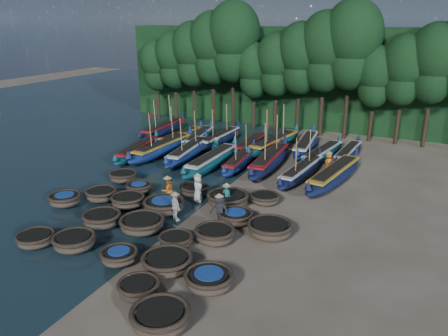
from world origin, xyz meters
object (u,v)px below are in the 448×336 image
at_px(coracle_12, 142,224).
at_px(coracle_22, 194,190).
at_px(coracle_8, 167,262).
at_px(coracle_14, 215,234).
at_px(coracle_24, 265,198).
at_px(long_boat_11, 199,137).
at_px(long_boat_9, 163,129).
at_px(long_boat_6, 270,160).
at_px(fisherman_1, 227,195).
at_px(long_boat_16, 322,154).
at_px(coracle_11, 102,219).
at_px(coracle_23, 228,199).
at_px(coracle_6, 74,241).
at_px(fisherman_4, 175,206).
at_px(long_boat_8, 334,175).
at_px(long_boat_12, 220,138).
at_px(fisherman_6, 329,163).
at_px(coracle_9, 209,279).
at_px(fisherman_0, 198,187).
at_px(long_boat_15, 306,145).
at_px(coracle_21, 139,188).
at_px(long_boat_13, 252,144).
at_px(coracle_10, 65,199).
at_px(coracle_16, 128,200).
at_px(coracle_13, 176,240).
at_px(long_boat_7, 301,171).
at_px(coracle_15, 101,194).
at_px(coracle_18, 235,217).
at_px(long_boat_2, 163,148).
at_px(coracle_17, 164,205).
at_px(coracle_20, 123,176).
at_px(long_boat_10, 180,136).
at_px(long_boat_17, 348,153).
at_px(coracle_5, 36,239).
at_px(fisherman_3, 219,209).
at_px(coracle_7, 119,256).
at_px(long_boat_14, 274,143).
at_px(fisherman_2, 168,190).
at_px(coracle_3, 139,288).
at_px(coracle_4, 160,318).
at_px(coracle_19, 270,229).
at_px(long_boat_5, 240,160).
at_px(long_boat_3, 189,151).

distance_m(coracle_12, coracle_22, 5.61).
height_order(coracle_8, coracle_14, coracle_14).
bearing_deg(coracle_24, coracle_8, -98.62).
height_order(coracle_12, long_boat_11, long_boat_11).
xyz_separation_m(coracle_8, long_boat_9, (-13.43, 20.60, 0.14)).
distance_m(long_boat_6, fisherman_1, 8.25).
height_order(coracle_12, long_boat_16, long_boat_16).
height_order(coracle_11, coracle_23, coracle_23).
xyz_separation_m(coracle_6, fisherman_4, (2.82, 4.92, 0.45)).
height_order(coracle_8, long_boat_8, long_boat_8).
relative_size(long_boat_12, fisherman_6, 4.34).
xyz_separation_m(coracle_9, fisherman_0, (-4.84, 7.98, 0.49)).
distance_m(coracle_12, long_boat_15, 18.71).
distance_m(coracle_21, long_boat_13, 12.75).
bearing_deg(coracle_10, coracle_16, 22.03).
xyz_separation_m(coracle_13, long_boat_7, (2.92, 12.34, 0.14)).
height_order(coracle_15, coracle_18, coracle_15).
height_order(long_boat_2, fisherman_0, long_boat_2).
height_order(coracle_17, coracle_20, coracle_17).
xyz_separation_m(long_boat_6, long_boat_10, (-9.96, 3.58, -0.12)).
xyz_separation_m(coracle_9, long_boat_17, (2.00, 20.81, 0.05)).
distance_m(coracle_5, coracle_24, 13.01).
bearing_deg(fisherman_3, fisherman_6, 66.11).
height_order(coracle_8, coracle_20, coracle_8).
relative_size(coracle_7, long_boat_7, 0.23).
relative_size(long_boat_9, long_boat_10, 1.17).
relative_size(coracle_16, long_boat_14, 0.24).
height_order(coracle_9, coracle_22, coracle_9).
xyz_separation_m(long_boat_7, fisherman_6, (1.53, 1.62, 0.37)).
bearing_deg(coracle_5, long_boat_12, 89.29).
bearing_deg(coracle_16, coracle_24, 28.71).
relative_size(long_boat_9, fisherman_2, 4.54).
bearing_deg(coracle_11, fisherman_1, 44.34).
distance_m(coracle_15, long_boat_6, 12.81).
xyz_separation_m(coracle_3, coracle_21, (-6.64, 9.28, -0.02)).
relative_size(coracle_12, fisherman_4, 1.31).
xyz_separation_m(long_boat_8, long_boat_12, (-11.44, 5.59, -0.07)).
distance_m(coracle_12, fisherman_1, 5.41).
bearing_deg(coracle_17, coracle_24, 37.16).
distance_m(coracle_4, coracle_19, 8.56).
distance_m(coracle_12, long_boat_17, 19.25).
distance_m(coracle_12, long_boat_2, 13.89).
bearing_deg(long_boat_5, coracle_20, -137.06).
height_order(long_boat_3, long_boat_6, long_boat_6).
bearing_deg(coracle_18, coracle_21, 169.21).
bearing_deg(coracle_5, long_boat_10, 99.64).
distance_m(long_boat_3, fisherman_4, 11.63).
distance_m(coracle_16, fisherman_4, 3.62).
xyz_separation_m(coracle_12, coracle_22, (0.06, 5.61, -0.08)).
height_order(long_boat_6, long_boat_8, long_boat_6).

